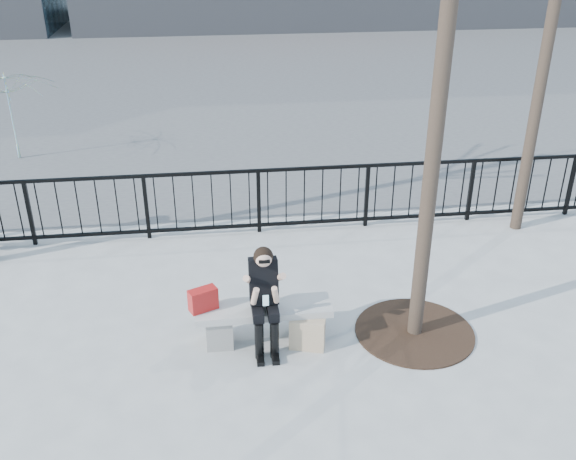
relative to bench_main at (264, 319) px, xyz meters
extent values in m
plane|color=gray|center=(0.00, 0.00, -0.30)|extent=(120.00, 120.00, 0.00)
cube|color=#474747|center=(0.00, 15.00, -0.30)|extent=(60.00, 23.00, 0.01)
cube|color=black|center=(0.00, 3.00, 0.78)|extent=(14.00, 0.05, 0.05)
cube|color=black|center=(0.00, 3.00, -0.18)|extent=(14.00, 0.05, 0.05)
cube|color=#2D2D30|center=(3.00, 21.96, 0.90)|extent=(18.00, 0.08, 2.40)
cylinder|color=black|center=(1.90, -0.10, 3.45)|extent=(0.18, 0.18, 7.50)
cylinder|color=black|center=(4.50, 2.60, 3.20)|extent=(0.18, 0.18, 7.00)
cylinder|color=black|center=(1.90, -0.10, -0.29)|extent=(1.50, 1.50, 0.02)
cube|color=slate|center=(-0.55, 0.00, -0.10)|extent=(0.32, 0.38, 0.40)
cube|color=slate|center=(0.55, 0.00, -0.10)|extent=(0.32, 0.38, 0.40)
cube|color=#999690|center=(0.00, 0.00, 0.14)|extent=(1.65, 0.46, 0.09)
cube|color=#A81614|center=(-0.72, 0.02, 0.33)|extent=(0.37, 0.28, 0.28)
cube|color=beige|center=(0.50, -0.25, -0.10)|extent=(0.45, 0.27, 0.40)
imported|color=gold|center=(-4.60, 7.13, 0.63)|extent=(2.68, 2.70, 1.86)
camera|label=1|loc=(-0.54, -6.53, 4.48)|focal=40.00mm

